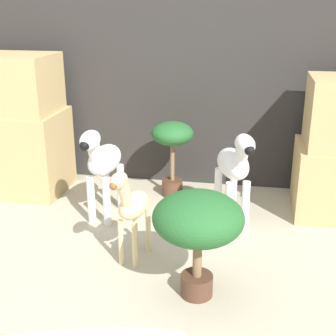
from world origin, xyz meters
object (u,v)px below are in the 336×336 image
Objects in this scene: potted_palm_front at (172,142)px; potted_palm_back at (198,222)px; zebra_left at (102,162)px; giraffe_figurine at (132,205)px; zebra_right at (235,167)px.

potted_palm_front is 1.04× the size of potted_palm_back.
zebra_left reaches higher than giraffe_figurine.
zebra_right and zebra_left have the same top height.
potted_palm_back is (0.70, -0.75, 0.01)m from zebra_left.
giraffe_figurine is 0.47m from potted_palm_back.
zebra_left is 0.59m from potted_palm_front.
zebra_right is 1.16× the size of potted_palm_front.
zebra_left is at bearing -175.07° from zebra_right.
zebra_right is 0.60m from potted_palm_front.
potted_palm_front is (-0.46, 0.38, 0.02)m from zebra_right.
zebra_right is 1.20× the size of potted_palm_back.
giraffe_figurine is at bearing -132.45° from zebra_right.
giraffe_figurine is 1.02× the size of potted_palm_front.
giraffe_figurine reaches higher than potted_palm_front.
zebra_left is 1.13× the size of giraffe_figurine.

